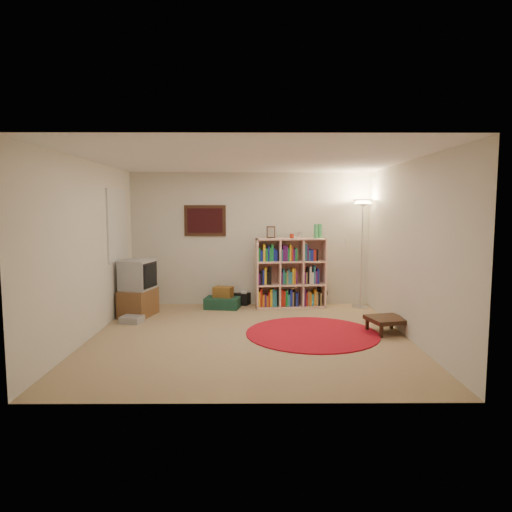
{
  "coord_description": "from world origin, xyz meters",
  "views": [
    {
      "loc": [
        0.06,
        -6.38,
        1.83
      ],
      "look_at": [
        0.1,
        0.6,
        1.1
      ],
      "focal_mm": 32.0,
      "sensor_mm": 36.0,
      "label": 1
    }
  ],
  "objects": [
    {
      "name": "suitcase",
      "position": [
        -0.51,
        1.87,
        0.1
      ],
      "size": [
        0.67,
        0.49,
        0.2
      ],
      "rotation": [
        0.0,
        0.0,
        -0.15
      ],
      "color": "#153A2C",
      "rests_on": "ground"
    },
    {
      "name": "bookshelf",
      "position": [
        0.73,
        1.96,
        0.62
      ],
      "size": [
        1.31,
        0.49,
        1.54
      ],
      "rotation": [
        0.0,
        0.0,
        0.09
      ],
      "color": "#FFC1AA",
      "rests_on": "ground"
    },
    {
      "name": "tv_stand",
      "position": [
        -1.9,
        1.28,
        0.46
      ],
      "size": [
        0.6,
        0.75,
        0.96
      ],
      "rotation": [
        0.0,
        0.0,
        -0.24
      ],
      "color": "brown",
      "rests_on": "ground"
    },
    {
      "name": "paper_towel",
      "position": [
        -0.12,
        2.19,
        0.13
      ],
      "size": [
        0.15,
        0.15,
        0.26
      ],
      "rotation": [
        0.0,
        0.0,
        -0.26
      ],
      "color": "white",
      "rests_on": "ground"
    },
    {
      "name": "side_table",
      "position": [
        2.02,
        0.17,
        0.2
      ],
      "size": [
        0.62,
        0.62,
        0.24
      ],
      "rotation": [
        0.0,
        0.0,
        0.25
      ],
      "color": "black",
      "rests_on": "ground"
    },
    {
      "name": "floor_fan",
      "position": [
        1.3,
        2.21,
        0.2
      ],
      "size": [
        0.35,
        0.2,
        0.4
      ],
      "rotation": [
        0.0,
        0.0,
        -0.06
      ],
      "color": "black",
      "rests_on": "ground"
    },
    {
      "name": "room",
      "position": [
        -0.05,
        0.05,
        1.26
      ],
      "size": [
        4.54,
        4.54,
        2.54
      ],
      "color": "#A0835D",
      "rests_on": "ground"
    },
    {
      "name": "red_rug",
      "position": [
        0.92,
        0.13,
        0.01
      ],
      "size": [
        1.94,
        1.94,
        0.02
      ],
      "color": "maroon",
      "rests_on": "ground"
    },
    {
      "name": "dvd_box",
      "position": [
        -1.9,
        0.81,
        0.05
      ],
      "size": [
        0.38,
        0.34,
        0.11
      ],
      "rotation": [
        0.0,
        0.0,
        -0.23
      ],
      "color": "#99999D",
      "rests_on": "ground"
    },
    {
      "name": "floor_lamp",
      "position": [
        2.04,
        1.9,
        1.65
      ],
      "size": [
        0.47,
        0.47,
        1.99
      ],
      "rotation": [
        0.0,
        0.0,
        0.27
      ],
      "color": "silver",
      "rests_on": "ground"
    },
    {
      "name": "duffel_bag",
      "position": [
        -0.17,
        2.22,
        0.11
      ],
      "size": [
        0.39,
        0.36,
        0.22
      ],
      "rotation": [
        0.0,
        0.0,
        -0.36
      ],
      "color": "black",
      "rests_on": "ground"
    },
    {
      "name": "wicker_basket",
      "position": [
        -0.5,
        1.91,
        0.3
      ],
      "size": [
        0.39,
        0.33,
        0.19
      ],
      "rotation": [
        0.0,
        0.0,
        -0.3
      ],
      "color": "brown",
      "rests_on": "suitcase"
    }
  ]
}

